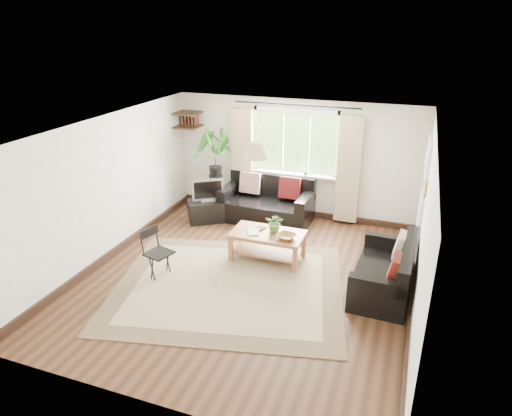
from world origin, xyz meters
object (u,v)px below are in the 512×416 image
(sofa_back, at_px, (266,201))
(sofa_right, at_px, (384,268))
(coffee_table, at_px, (268,246))
(palm_stand, at_px, (216,172))
(tv_stand, at_px, (209,211))
(folding_chair, at_px, (159,254))

(sofa_back, relative_size, sofa_right, 1.14)
(coffee_table, xyz_separation_m, palm_stand, (-1.69, 1.65, 0.63))
(tv_stand, bearing_deg, sofa_right, -55.99)
(folding_chair, bearing_deg, sofa_back, -3.74)
(coffee_table, bearing_deg, palm_stand, 135.70)
(folding_chair, bearing_deg, coffee_table, -37.28)
(sofa_back, height_order, palm_stand, palm_stand)
(sofa_back, bearing_deg, sofa_right, -35.39)
(sofa_right, relative_size, coffee_table, 1.30)
(sofa_back, relative_size, palm_stand, 1.03)
(sofa_right, xyz_separation_m, coffee_table, (-1.94, 0.33, -0.12))
(sofa_right, distance_m, folding_chair, 3.46)
(sofa_back, relative_size, coffee_table, 1.48)
(tv_stand, distance_m, folding_chair, 2.27)
(folding_chair, bearing_deg, palm_stand, 20.28)
(palm_stand, bearing_deg, tv_stand, -84.07)
(coffee_table, xyz_separation_m, tv_stand, (-1.64, 1.14, -0.03))
(tv_stand, distance_m, palm_stand, 0.84)
(sofa_right, bearing_deg, palm_stand, -116.42)
(tv_stand, bearing_deg, sofa_back, -13.53)
(coffee_table, relative_size, folding_chair, 1.54)
(sofa_back, bearing_deg, folding_chair, -106.98)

